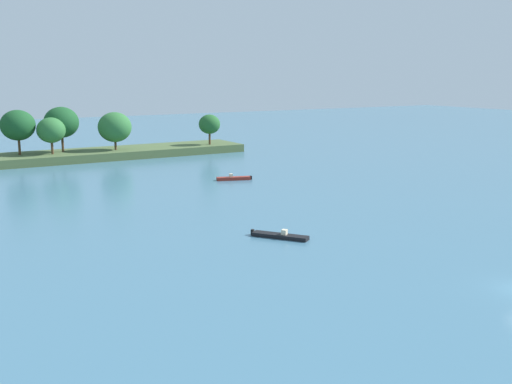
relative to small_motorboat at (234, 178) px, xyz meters
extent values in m
cube|color=#4C6038|center=(-20.82, 34.53, 0.50)|extent=(78.28, 11.43, 1.54)
cylinder|color=#513823|center=(-24.66, 35.26, 2.72)|extent=(0.44, 0.44, 2.89)
ellipsoid|color=#194C23|center=(-24.66, 35.26, 6.60)|extent=(6.09, 6.09, 5.48)
cylinder|color=#513823|center=(-19.37, 33.24, 2.43)|extent=(0.44, 0.44, 2.32)
ellipsoid|color=#2D6B33|center=(-19.37, 33.24, 5.63)|extent=(5.10, 5.10, 4.59)
cylinder|color=#513823|center=(-16.91, 35.67, 2.75)|extent=(0.44, 0.44, 2.96)
ellipsoid|color=#194C23|center=(-16.91, 35.67, 6.78)|extent=(6.37, 6.37, 5.73)
cylinder|color=#513823|center=(-7.52, 33.40, 2.19)|extent=(0.44, 0.44, 1.83)
ellipsoid|color=#2D6B33|center=(-7.52, 33.40, 5.64)|extent=(6.35, 6.35, 5.71)
cylinder|color=#513823|center=(12.09, 32.27, 2.48)|extent=(0.44, 0.44, 2.41)
ellipsoid|color=#235B28|center=(12.09, 32.27, 5.46)|extent=(4.42, 4.42, 3.98)
cube|color=maroon|center=(-0.03, 0.01, -0.02)|extent=(5.21, 2.67, 0.48)
cube|color=beige|center=(-0.39, 0.13, 0.47)|extent=(0.65, 0.68, 0.50)
cube|color=black|center=(2.55, -0.85, 0.02)|extent=(0.37, 0.39, 0.56)
cube|color=black|center=(-11.98, -31.27, -0.07)|extent=(4.23, 5.29, 0.39)
cube|color=beige|center=(-11.73, -31.61, 0.37)|extent=(0.76, 0.74, 0.50)
cube|color=black|center=(-13.71, -28.83, 0.02)|extent=(0.42, 0.41, 0.56)
camera|label=1|loc=(-43.38, -79.06, 15.57)|focal=42.18mm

